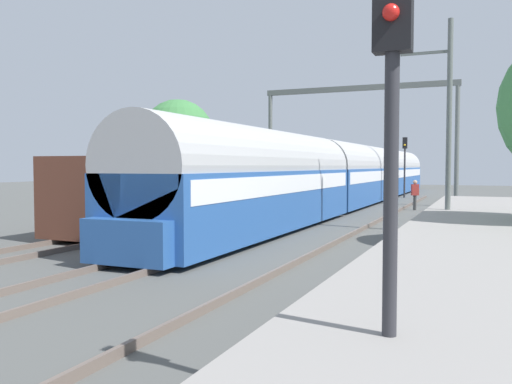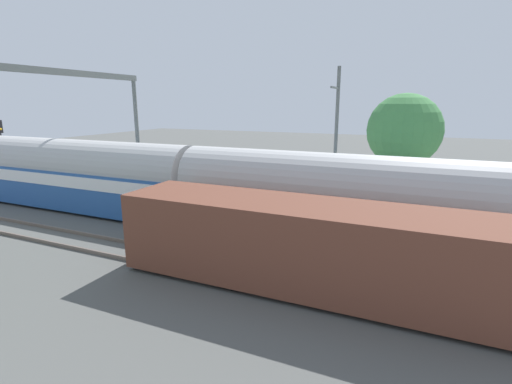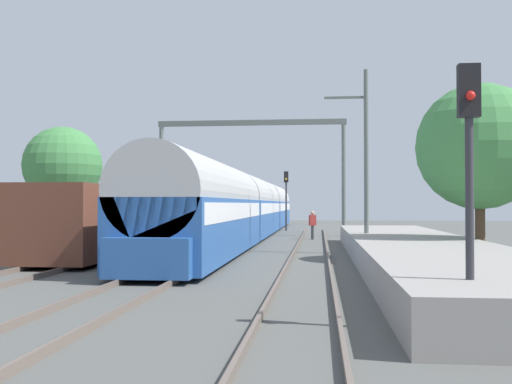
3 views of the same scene
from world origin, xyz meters
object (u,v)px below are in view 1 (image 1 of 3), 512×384
at_px(freight_car, 176,191).
at_px(catenary_gantry, 358,119).
at_px(railway_signal_near, 392,127).
at_px(railway_signal_far, 405,159).
at_px(person_crossing, 415,192).
at_px(passenger_train, 355,174).

relative_size(freight_car, catenary_gantry, 1.01).
bearing_deg(railway_signal_near, railway_signal_far, 97.57).
bearing_deg(person_crossing, passenger_train, -62.21).
distance_m(freight_car, catenary_gantry, 17.01).
bearing_deg(railway_signal_near, freight_car, 127.96).
xyz_separation_m(person_crossing, railway_signal_near, (2.92, -26.74, 1.89)).
xyz_separation_m(railway_signal_near, catenary_gantry, (-7.11, 30.46, 2.74)).
bearing_deg(catenary_gantry, railway_signal_far, 77.39).
height_order(passenger_train, person_crossing, passenger_train).
height_order(person_crossing, catenary_gantry, catenary_gantry).
height_order(freight_car, catenary_gantry, catenary_gantry).
height_order(freight_car, railway_signal_near, railway_signal_near).
distance_m(person_crossing, catenary_gantry, 7.27).
relative_size(passenger_train, person_crossing, 28.44).
bearing_deg(person_crossing, railway_signal_far, -104.47).
distance_m(railway_signal_near, railway_signal_far, 39.38).
bearing_deg(railway_signal_far, person_crossing, -79.54).
relative_size(freight_car, railway_signal_near, 2.87).
relative_size(person_crossing, railway_signal_far, 0.36).
height_order(passenger_train, freight_car, passenger_train).
relative_size(passenger_train, freight_car, 3.78).
distance_m(passenger_train, freight_car, 15.98).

